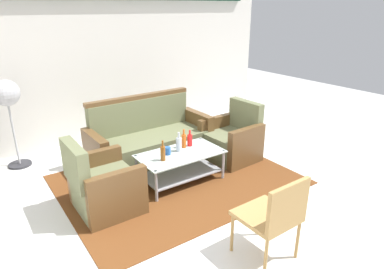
# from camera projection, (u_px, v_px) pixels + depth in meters

# --- Properties ---
(ground_plane) EXTENTS (14.00, 14.00, 0.00)m
(ground_plane) POSITION_uv_depth(u_px,v_px,m) (217.00, 212.00, 3.85)
(ground_plane) COLOR white
(wall_back) EXTENTS (6.52, 0.19, 2.80)m
(wall_back) POSITION_uv_depth(u_px,v_px,m) (105.00, 52.00, 5.67)
(wall_back) COLOR silver
(wall_back) RESTS_ON ground
(rug) EXTENTS (2.94, 2.27, 0.01)m
(rug) POSITION_uv_depth(u_px,v_px,m) (178.00, 180.00, 4.55)
(rug) COLOR brown
(rug) RESTS_ON ground
(couch) EXTENTS (1.81, 0.78, 0.96)m
(couch) POSITION_uv_depth(u_px,v_px,m) (150.00, 142.00, 5.00)
(couch) COLOR #6B704C
(couch) RESTS_ON rug
(armchair_left) EXTENTS (0.70, 0.76, 0.85)m
(armchair_left) POSITION_uv_depth(u_px,v_px,m) (103.00, 186.00, 3.81)
(armchair_left) COLOR #6B704C
(armchair_left) RESTS_ON rug
(armchair_right) EXTENTS (0.74, 0.80, 0.85)m
(armchair_right) POSITION_uv_depth(u_px,v_px,m) (232.00, 141.00, 5.11)
(armchair_right) COLOR #6B704C
(armchair_right) RESTS_ON rug
(coffee_table) EXTENTS (1.10, 0.60, 0.40)m
(coffee_table) POSITION_uv_depth(u_px,v_px,m) (180.00, 163.00, 4.42)
(coffee_table) COLOR silver
(coffee_table) RESTS_ON rug
(bottle_orange) EXTENTS (0.06, 0.06, 0.26)m
(bottle_orange) POSITION_uv_depth(u_px,v_px,m) (184.00, 141.00, 4.52)
(bottle_orange) COLOR #D85919
(bottle_orange) RESTS_ON coffee_table
(bottle_clear) EXTENTS (0.07, 0.07, 0.26)m
(bottle_clear) POSITION_uv_depth(u_px,v_px,m) (179.00, 144.00, 4.40)
(bottle_clear) COLOR silver
(bottle_clear) RESTS_ON coffee_table
(bottle_brown) EXTENTS (0.06, 0.06, 0.26)m
(bottle_brown) POSITION_uv_depth(u_px,v_px,m) (163.00, 153.00, 4.14)
(bottle_brown) COLOR brown
(bottle_brown) RESTS_ON coffee_table
(bottle_red) EXTENTS (0.07, 0.07, 0.22)m
(bottle_red) POSITION_uv_depth(u_px,v_px,m) (190.00, 140.00, 4.58)
(bottle_red) COLOR red
(bottle_red) RESTS_ON coffee_table
(cup) EXTENTS (0.08, 0.08, 0.10)m
(cup) POSITION_uv_depth(u_px,v_px,m) (168.00, 151.00, 4.32)
(cup) COLOR #2659A5
(cup) RESTS_ON coffee_table
(pedestal_fan) EXTENTS (0.36, 0.36, 1.27)m
(pedestal_fan) POSITION_uv_depth(u_px,v_px,m) (7.00, 98.00, 4.61)
(pedestal_fan) COLOR #2D2D33
(pedestal_fan) RESTS_ON ground
(wicker_chair) EXTENTS (0.49, 0.49, 0.84)m
(wicker_chair) POSITION_uv_depth(u_px,v_px,m) (275.00, 214.00, 2.95)
(wicker_chair) COLOR #AD844C
(wicker_chair) RESTS_ON ground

